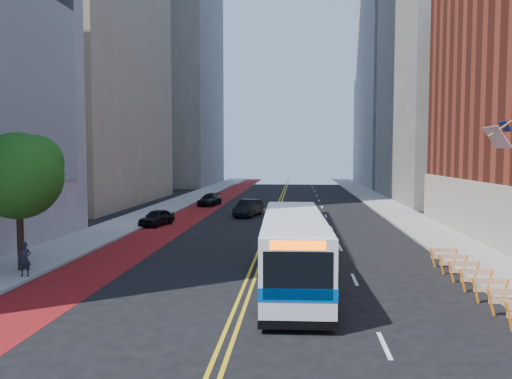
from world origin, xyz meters
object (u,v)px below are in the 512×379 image
Objects in this scene: transit_bus at (293,249)px; car_a at (157,217)px; car_b at (249,208)px; pedestrian at (25,259)px; street_tree at (20,172)px; car_c at (210,200)px.

transit_bus is 21.26m from car_a.
pedestrian reaches higher than car_b.
car_b is (6.85, 6.71, 0.12)m from car_a.
car_a is 9.59m from car_b.
transit_bus is at bearing -10.36° from pedestrian.
pedestrian is at bearing -56.80° from street_tree.
car_b is 2.96× the size of pedestrian.
transit_bus is at bearing -65.97° from car_c.
street_tree is 17.13m from car_a.
car_a is 2.42× the size of pedestrian.
car_c is at bearing 104.12° from transit_bus.
car_a is 0.82× the size of car_b.
car_a is at bearing 120.19° from transit_bus.
car_a reaches higher than car_c.
street_tree is 1.73× the size of car_a.
transit_bus is 2.48× the size of car_b.
car_b is (-4.43, 24.70, -0.90)m from transit_bus.
car_c is (1.46, 16.25, -0.00)m from car_a.
pedestrian reaches higher than car_c.
car_c is at bearing 84.06° from street_tree.
street_tree is at bearing 171.58° from transit_bus.
transit_bus is at bearing -43.90° from car_a.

